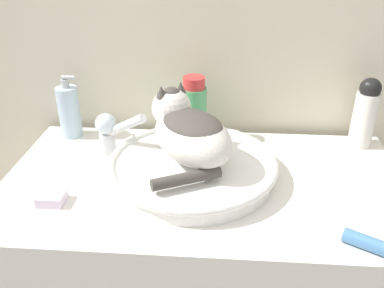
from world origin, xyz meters
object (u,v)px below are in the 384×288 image
object	(u,v)px
cat	(189,130)
cream_tube	(381,248)
soap_bar	(52,198)
soap_pump_bottle	(69,111)
lotion_bottle_white	(365,113)
mouthwash_bottle	(194,111)
faucet	(110,130)

from	to	relation	value
cat	cream_tube	distance (m)	0.49
cream_tube	soap_bar	world-z (taller)	cream_tube
soap_pump_bottle	lotion_bottle_white	world-z (taller)	lotion_bottle_white
mouthwash_bottle	faucet	bearing A→B (deg)	-153.74
soap_pump_bottle	faucet	bearing A→B (deg)	-35.91
faucet	cat	bearing A→B (deg)	1.70
cat	soap_bar	world-z (taller)	cat
cat	soap_bar	distance (m)	0.36
faucet	soap_bar	size ratio (longest dim) A/B	2.55
cream_tube	cat	bearing A→B (deg)	145.94
faucet	soap_bar	xyz separation A→B (m)	(-0.08, -0.24, -0.06)
soap_bar	soap_pump_bottle	bearing A→B (deg)	101.23
soap_pump_bottle	lotion_bottle_white	xyz separation A→B (m)	(0.86, -0.00, 0.02)
faucet	soap_pump_bottle	size ratio (longest dim) A/B	0.81
faucet	lotion_bottle_white	bearing A→B (deg)	31.31
soap_pump_bottle	cream_tube	bearing A→B (deg)	-30.97
lotion_bottle_white	cream_tube	distance (m)	0.48
faucet	soap_pump_bottle	xyz separation A→B (m)	(-0.15, 0.11, 0.00)
mouthwash_bottle	lotion_bottle_white	bearing A→B (deg)	0.00
faucet	lotion_bottle_white	distance (m)	0.72
faucet	lotion_bottle_white	world-z (taller)	lotion_bottle_white
soap_pump_bottle	cream_tube	distance (m)	0.91
soap_pump_bottle	soap_bar	size ratio (longest dim) A/B	3.17
soap_bar	mouthwash_bottle	bearing A→B (deg)	48.45
soap_pump_bottle	cream_tube	world-z (taller)	soap_pump_bottle
faucet	lotion_bottle_white	size ratio (longest dim) A/B	0.75
cat	cream_tube	xyz separation A→B (m)	(0.40, -0.27, -0.11)
cat	soap_pump_bottle	distance (m)	0.43
cat	faucet	distance (m)	0.24
mouthwash_bottle	cream_tube	distance (m)	0.62
lotion_bottle_white	soap_bar	bearing A→B (deg)	-156.47
lotion_bottle_white	cream_tube	bearing A→B (deg)	-100.89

